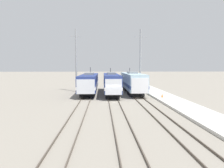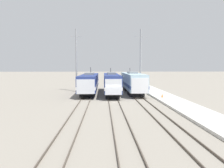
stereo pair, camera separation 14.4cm
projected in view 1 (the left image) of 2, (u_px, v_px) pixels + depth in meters
The scene contains 11 objects.
ground_plane at pixel (113, 100), 33.57m from camera, with size 400.00×400.00×0.00m, color gray.
rail_pair_far_left at pixel (85, 100), 33.37m from camera, with size 1.51×120.00×0.15m.
rail_pair_center at pixel (113, 100), 33.56m from camera, with size 1.51×120.00×0.15m.
rail_pair_far_right at pixel (141, 100), 33.75m from camera, with size 1.51×120.00×0.15m.
locomotive_far_left at pixel (89, 83), 42.94m from camera, with size 3.11×19.61×5.08m.
locomotive_center at pixel (111, 83), 40.84m from camera, with size 2.78×17.40×4.92m.
locomotive_far_right at pixel (133, 82), 43.00m from camera, with size 3.04×18.40×4.92m.
catenary_tower_left at pixel (76, 60), 45.02m from camera, with size 2.42×0.35×12.95m.
catenary_tower_right at pixel (140, 60), 45.61m from camera, with size 2.42×0.35×12.95m.
platform at pixel (170, 99), 33.94m from camera, with size 4.00×120.00×0.29m.
traffic_cone at pixel (162, 95), 34.95m from camera, with size 0.28×0.28×0.61m.
Camera 1 is at (-1.66, -33.22, 5.17)m, focal length 35.00 mm.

